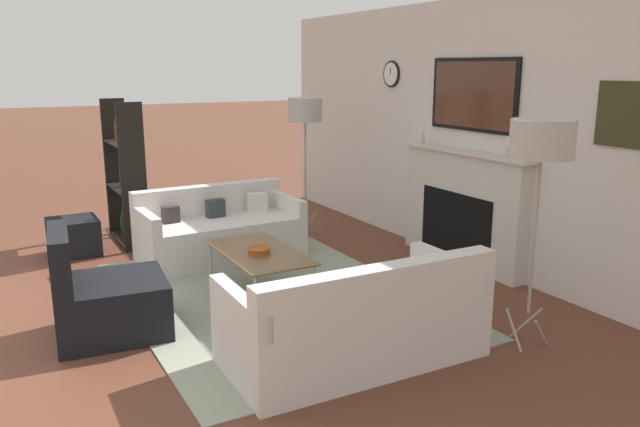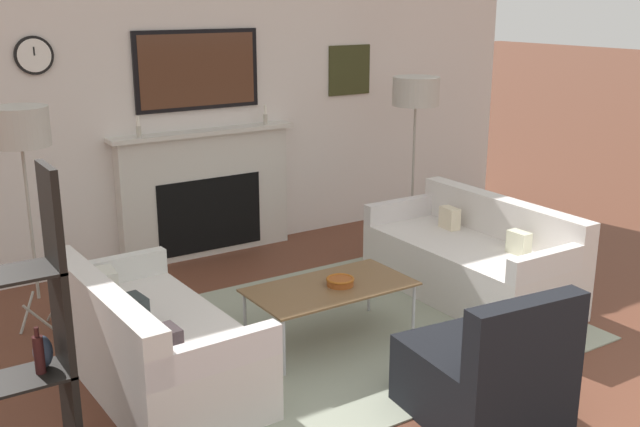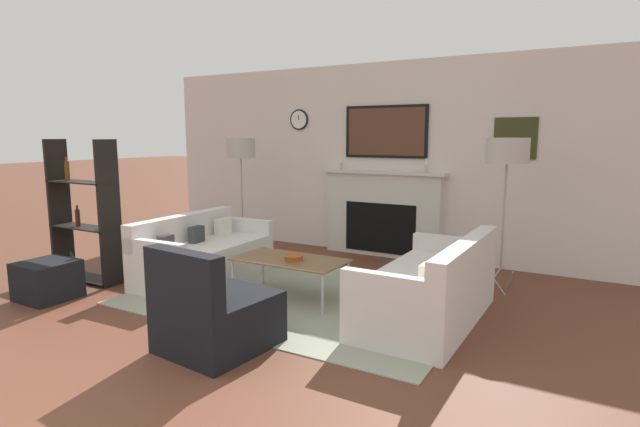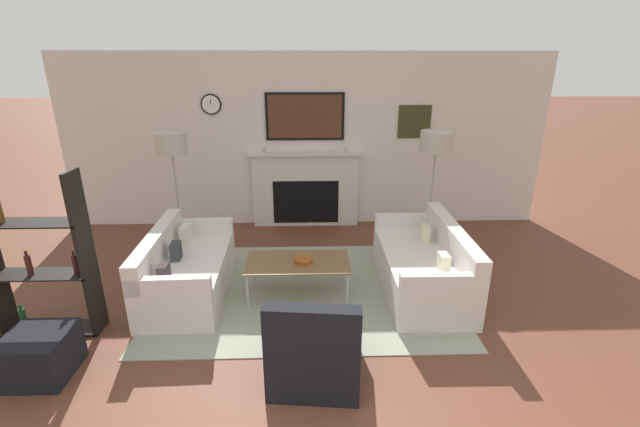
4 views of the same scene
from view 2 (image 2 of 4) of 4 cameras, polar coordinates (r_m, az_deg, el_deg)
The scene contains 9 objects.
fireplace_wall at distance 7.13m, azimuth -9.19°, elevation 6.53°, with size 7.59×0.28×2.70m.
area_rug at distance 5.59m, azimuth 1.02°, elevation -9.07°, with size 3.40×2.45×0.01m.
couch_left at distance 4.90m, azimuth -12.74°, elevation -9.72°, with size 0.87×1.71×0.75m.
couch_right at distance 6.31m, azimuth 11.55°, elevation -3.62°, with size 0.87×1.80×0.79m.
armchair at distance 4.52m, azimuth 12.57°, elevation -12.03°, with size 0.82×0.88×0.86m.
coffee_table at distance 5.31m, azimuth 0.80°, elevation -5.80°, with size 1.17×0.62×0.42m.
decorative_bowl at distance 5.31m, azimuth 1.55°, elevation -5.17°, with size 0.20×0.20×0.06m.
floor_lamp_left at distance 5.61m, azimuth -21.89°, elevation 5.94°, with size 0.40×0.40×1.67m.
floor_lamp_right at distance 7.19m, azimuth 7.32°, elevation 9.08°, with size 0.44×0.44×1.68m.
Camera 2 is at (-2.85, -1.29, 2.38)m, focal length 42.00 mm.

